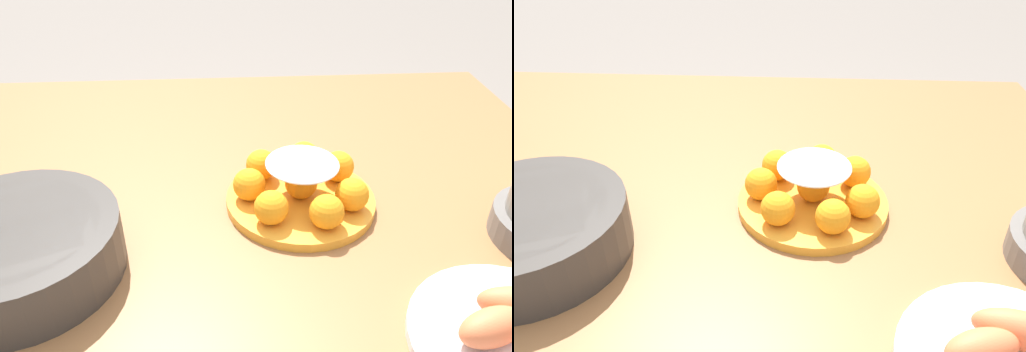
# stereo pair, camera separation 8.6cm
# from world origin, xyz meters

# --- Properties ---
(dining_table) EXTENTS (1.39, 1.04, 0.73)m
(dining_table) POSITION_xyz_m (0.00, 0.00, 0.65)
(dining_table) COLOR #936038
(dining_table) RESTS_ON ground_plane
(cake_plate) EXTENTS (0.25, 0.25, 0.09)m
(cake_plate) POSITION_xyz_m (-0.15, 0.06, 0.77)
(cake_plate) COLOR gold
(cake_plate) RESTS_ON dining_table
(serving_bowl) EXTENTS (0.29, 0.29, 0.08)m
(serving_bowl) POSITION_xyz_m (0.27, 0.20, 0.78)
(serving_bowl) COLOR #3D3833
(serving_bowl) RESTS_ON dining_table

